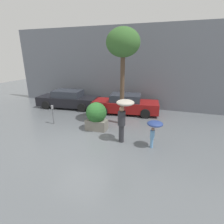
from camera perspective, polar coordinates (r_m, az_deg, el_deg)
ground_plane at (r=8.71m, az=-10.37°, el=-8.98°), size 40.00×40.00×0.00m
building_facade at (r=13.83m, az=2.18°, el=14.24°), size 18.00×0.30×6.00m
planter_box at (r=9.47m, az=-5.13°, el=-1.10°), size 1.14×1.11×1.54m
person_adult at (r=7.89m, az=3.79°, el=-0.06°), size 0.81×0.81×2.04m
person_child at (r=7.73m, az=13.71°, el=-4.57°), size 0.68×0.68×1.24m
parked_car_near at (r=12.31m, az=4.39°, el=2.49°), size 4.72×2.32×1.35m
parked_car_far at (r=14.07m, az=-14.06°, el=3.98°), size 4.83×2.21×1.35m
street_tree at (r=9.86m, az=3.63°, el=21.10°), size 1.81×1.81×5.33m
parking_meter at (r=10.76m, az=-18.87°, el=0.41°), size 0.14×0.14×1.15m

